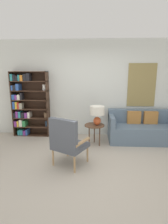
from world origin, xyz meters
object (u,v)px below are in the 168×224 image
at_px(couch, 143,129).
at_px(table_lamp, 97,113).
at_px(armchair, 67,140).
at_px(side_table, 94,127).
at_px(bookshelf, 27,104).

distance_m(couch, table_lamp, 1.40).
relative_size(armchair, couch, 0.54).
bearing_deg(couch, side_table, -163.83).
relative_size(couch, table_lamp, 3.79).
height_order(armchair, couch, armchair).
distance_m(armchair, couch, 2.36).
xyz_separation_m(side_table, table_lamp, (0.06, -0.01, 0.37)).
relative_size(bookshelf, couch, 1.02).
bearing_deg(bookshelf, side_table, -18.05).
xyz_separation_m(couch, side_table, (-1.30, -0.38, 0.15)).
relative_size(side_table, table_lamp, 1.10).
relative_size(armchair, table_lamp, 2.04).
relative_size(bookshelf, side_table, 3.50).
xyz_separation_m(armchair, couch, (1.83, 1.48, -0.23)).
bearing_deg(side_table, table_lamp, -10.67).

